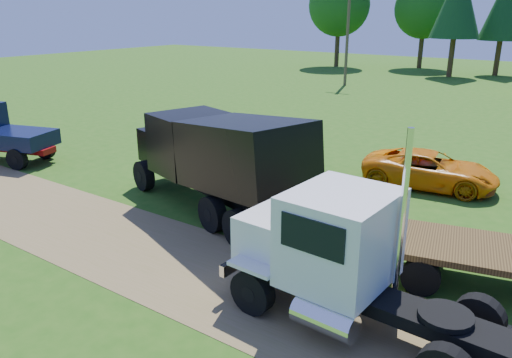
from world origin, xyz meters
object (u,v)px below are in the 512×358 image
Objects in this scene: spectator_a at (312,271)px; black_dump_truck at (218,155)px; orange_pickup at (430,169)px; white_semi_tractor at (342,258)px.

black_dump_truck is at bearing 126.50° from spectator_a.
spectator_a reaches higher than orange_pickup.
black_dump_truck is 5.03× the size of spectator_a.
black_dump_truck is at bearing 154.30° from white_semi_tractor.
spectator_a is (-0.83, 0.18, -0.68)m from white_semi_tractor.
black_dump_truck reaches higher than orange_pickup.
black_dump_truck is at bearing 134.06° from orange_pickup.
spectator_a is at bearing 173.40° from orange_pickup.
orange_pickup is at bearing 69.32° from black_dump_truck.
white_semi_tractor is 0.87× the size of black_dump_truck.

